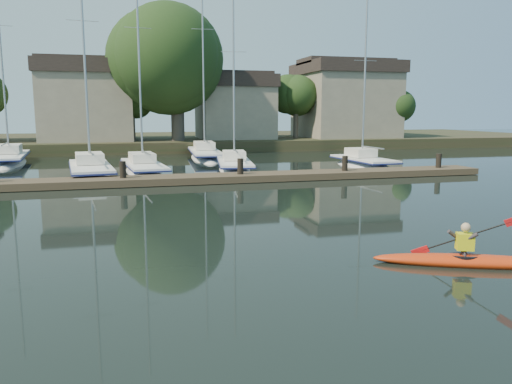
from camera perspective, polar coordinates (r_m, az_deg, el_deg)
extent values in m
plane|color=black|center=(12.42, -0.61, -7.79)|extent=(160.00, 160.00, 0.00)
ellipsoid|color=red|center=(13.01, 23.28, -7.30)|extent=(4.42, 2.31, 0.34)
cylinder|color=black|center=(12.94, 22.66, -6.84)|extent=(0.89, 0.89, 0.09)
imported|color=#312B2F|center=(12.85, 22.76, -5.29)|extent=(0.36, 0.42, 0.98)
cube|color=#C7C612|center=(12.85, 22.77, -5.24)|extent=(0.46, 0.41, 0.40)
sphere|color=tan|center=(12.77, 22.86, -3.75)|extent=(0.22, 0.22, 0.22)
cube|color=#4D3F2C|center=(25.91, -8.28, 1.46)|extent=(34.00, 2.00, 0.35)
cylinder|color=black|center=(25.73, -14.93, 1.41)|extent=(0.32, 0.32, 1.80)
cylinder|color=black|center=(26.40, -1.80, 1.91)|extent=(0.32, 0.32, 1.80)
cylinder|color=black|center=(28.36, 10.10, 2.27)|extent=(0.32, 0.32, 1.80)
cylinder|color=black|center=(31.36, 20.10, 2.50)|extent=(0.32, 0.32, 1.80)
ellipsoid|color=white|center=(30.10, -18.31, 1.04)|extent=(3.23, 9.26, 2.03)
cube|color=white|center=(29.98, -18.40, 2.86)|extent=(2.94, 7.63, 0.15)
cube|color=navy|center=(29.99, -18.39, 2.70)|extent=(3.05, 7.82, 0.09)
cube|color=silver|center=(30.49, -18.49, 3.70)|extent=(1.77, 2.69, 0.59)
cylinder|color=#9EA0A5|center=(30.30, -19.06, 15.14)|extent=(0.13, 0.13, 12.81)
cylinder|color=#9EA0A5|center=(28.55, -18.34, 4.30)|extent=(0.47, 3.44, 0.09)
cylinder|color=#9EA0A5|center=(30.51, -19.22, 18.00)|extent=(1.70, 0.22, 0.03)
ellipsoid|color=white|center=(30.82, -12.69, 1.53)|extent=(2.88, 8.94, 1.85)
cube|color=white|center=(30.72, -12.75, 3.15)|extent=(2.64, 7.36, 0.14)
cube|color=navy|center=(30.73, -12.74, 3.00)|extent=(2.73, 7.54, 0.08)
cube|color=silver|center=(31.21, -12.90, 3.90)|extent=(1.60, 2.58, 0.54)
cylinder|color=#9EA0A5|center=(31.01, -13.24, 15.02)|extent=(0.12, 0.12, 12.68)
cylinder|color=#9EA0A5|center=(29.35, -12.45, 4.42)|extent=(0.40, 3.33, 0.08)
cylinder|color=#9EA0A5|center=(31.21, -13.35, 17.80)|extent=(1.56, 0.18, 0.03)
ellipsoid|color=white|center=(31.53, -2.46, 1.91)|extent=(3.22, 8.05, 1.86)
cube|color=white|center=(31.43, -2.47, 3.50)|extent=(2.91, 6.64, 0.14)
cube|color=navy|center=(31.44, -2.47, 3.36)|extent=(3.01, 6.81, 0.08)
cube|color=silver|center=(31.87, -2.53, 4.23)|extent=(1.69, 2.38, 0.54)
cylinder|color=#9EA0A5|center=(31.60, -2.57, 13.39)|extent=(0.12, 0.12, 10.77)
cylinder|color=#9EA0A5|center=(30.20, -2.34, 4.76)|extent=(0.53, 2.95, 0.08)
cylinder|color=#9EA0A5|center=(31.73, -2.59, 15.72)|extent=(1.55, 0.27, 0.03)
ellipsoid|color=white|center=(34.04, 12.15, 2.22)|extent=(2.47, 7.21, 1.93)
cube|color=white|center=(33.94, 12.20, 3.75)|extent=(2.31, 5.92, 0.14)
cube|color=navy|center=(33.95, 12.20, 3.62)|extent=(2.40, 6.07, 0.08)
cube|color=silver|center=(34.28, 11.87, 4.45)|extent=(1.52, 2.06, 0.56)
cylinder|color=#9EA0A5|center=(34.05, 12.32, 12.42)|extent=(0.12, 0.12, 10.17)
cylinder|color=#9EA0A5|center=(32.96, 13.17, 4.98)|extent=(0.21, 2.70, 0.08)
cylinder|color=#9EA0A5|center=(34.15, 12.39, 14.46)|extent=(1.63, 0.11, 0.03)
ellipsoid|color=white|center=(39.70, -26.32, 2.39)|extent=(3.22, 10.06, 2.09)
cube|color=white|center=(39.61, -26.43, 3.81)|extent=(2.95, 8.27, 0.15)
cube|color=navy|center=(39.62, -26.42, 3.69)|extent=(3.05, 8.48, 0.09)
cube|color=silver|center=(40.17, -26.38, 4.46)|extent=(1.79, 2.90, 0.60)
cylinder|color=#9EA0A5|center=(40.01, -27.13, 14.15)|extent=(0.13, 0.13, 14.27)
cylinder|color=#9EA0A5|center=(38.08, -26.75, 4.94)|extent=(0.44, 3.75, 0.09)
ellipsoid|color=white|center=(39.72, -5.83, 3.31)|extent=(2.94, 10.78, 2.03)
cube|color=white|center=(39.64, -5.86, 4.69)|extent=(2.71, 8.86, 0.15)
cube|color=navy|center=(39.65, -5.85, 4.57)|extent=(2.81, 9.08, 0.09)
cube|color=silver|center=(40.25, -5.95, 5.32)|extent=(1.69, 3.08, 0.59)
cylinder|color=#9EA0A5|center=(40.09, -6.08, 15.50)|extent=(0.13, 0.13, 14.92)
cylinder|color=#9EA0A5|center=(37.99, -5.65, 5.80)|extent=(0.35, 4.05, 0.09)
cylinder|color=#9EA0A5|center=(40.33, -6.12, 18.03)|extent=(1.70, 0.15, 0.03)
cube|color=#233018|center=(55.68, -11.91, 5.72)|extent=(90.00, 24.00, 1.00)
cube|color=gray|center=(49.61, -18.68, 9.09)|extent=(8.00, 8.00, 6.00)
cube|color=#322824|center=(49.77, -18.90, 13.24)|extent=(8.40, 8.40, 1.20)
cube|color=gray|center=(50.71, -2.48, 8.98)|extent=(7.00, 7.00, 5.00)
cube|color=#322824|center=(50.79, -2.50, 12.48)|extent=(7.35, 7.35, 1.20)
cube|color=gray|center=(54.57, 10.10, 9.65)|extent=(9.00, 9.00, 6.50)
cube|color=#322824|center=(54.75, 10.21, 13.68)|extent=(9.45, 9.45, 1.20)
cylinder|color=#544C43|center=(46.78, -8.95, 8.87)|extent=(1.20, 1.20, 5.00)
sphere|color=black|center=(47.03, -9.11, 14.97)|extent=(8.50, 8.50, 8.50)
cylinder|color=#544C43|center=(47.04, -13.87, 7.38)|extent=(0.38, 0.38, 2.80)
sphere|color=black|center=(47.04, -13.98, 10.06)|extent=(2.72, 2.72, 2.72)
cylinder|color=#544C43|center=(50.92, 4.57, 7.95)|extent=(0.50, 0.50, 3.20)
sphere|color=black|center=(50.94, 4.61, 10.93)|extent=(3.57, 3.57, 3.57)
cylinder|color=#544C43|center=(53.76, 15.30, 7.40)|extent=(0.41, 0.41, 2.60)
sphere|color=black|center=(53.75, 15.40, 9.69)|extent=(2.89, 2.89, 2.89)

